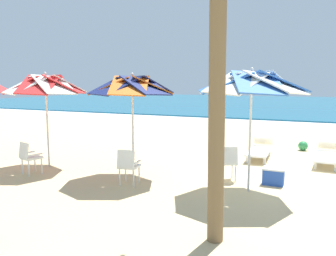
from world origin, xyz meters
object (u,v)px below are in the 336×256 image
at_px(beach_umbrella_0, 252,84).
at_px(plastic_chair_0, 228,161).
at_px(beach_umbrella_1, 132,86).
at_px(beach_umbrella_2, 46,85).
at_px(palm_tree_2, 219,28).
at_px(sun_lounger_1, 260,149).
at_px(sun_lounger_0, 327,154).
at_px(plastic_chair_2, 29,156).
at_px(plastic_chair_1, 128,165).
at_px(cooler_box, 273,176).
at_px(beach_ball, 303,146).

xyz_separation_m(beach_umbrella_0, plastic_chair_0, (-0.64, 0.62, -1.88)).
relative_size(beach_umbrella_1, beach_umbrella_2, 0.98).
distance_m(beach_umbrella_2, palm_tree_2, 6.34).
bearing_deg(sun_lounger_1, beach_umbrella_0, -84.26).
distance_m(beach_umbrella_0, palm_tree_2, 2.81).
bearing_deg(sun_lounger_0, sun_lounger_1, 179.88).
relative_size(beach_umbrella_1, plastic_chair_2, 3.05).
bearing_deg(plastic_chair_1, cooler_box, 25.26).
bearing_deg(plastic_chair_2, palm_tree_2, -17.41).
relative_size(cooler_box, beach_ball, 1.50).
height_order(beach_umbrella_1, sun_lounger_1, beach_umbrella_1).
relative_size(plastic_chair_1, palm_tree_2, 0.18).
distance_m(plastic_chair_0, sun_lounger_0, 3.71).
relative_size(plastic_chair_2, sun_lounger_1, 0.40).
bearing_deg(plastic_chair_2, beach_ball, 45.15).
relative_size(plastic_chair_2, palm_tree_2, 0.18).
relative_size(plastic_chair_0, plastic_chair_1, 1.00).
relative_size(beach_umbrella_0, beach_umbrella_1, 1.03).
bearing_deg(sun_lounger_1, plastic_chair_0, -95.44).
bearing_deg(beach_ball, plastic_chair_2, -134.85).
relative_size(beach_umbrella_0, beach_umbrella_2, 1.01).
height_order(plastic_chair_1, sun_lounger_1, plastic_chair_1).
relative_size(sun_lounger_0, sun_lounger_1, 1.00).
bearing_deg(cooler_box, palm_tree_2, -96.74).
xyz_separation_m(palm_tree_2, beach_ball, (0.82, 8.13, -3.00)).
bearing_deg(plastic_chair_1, beach_umbrella_0, 15.01).
xyz_separation_m(plastic_chair_0, palm_tree_2, (0.67, -3.32, 2.67)).
height_order(beach_umbrella_0, palm_tree_2, palm_tree_2).
height_order(plastic_chair_1, beach_umbrella_2, beach_umbrella_2).
height_order(plastic_chair_1, beach_ball, plastic_chair_1).
height_order(beach_umbrella_0, beach_ball, beach_umbrella_0).
relative_size(beach_umbrella_0, plastic_chair_2, 3.14).
height_order(plastic_chair_0, plastic_chair_2, same).
bearing_deg(sun_lounger_0, palm_tree_2, -104.06).
bearing_deg(palm_tree_2, plastic_chair_1, 143.61).
distance_m(beach_umbrella_1, plastic_chair_1, 1.97).
height_order(beach_umbrella_2, plastic_chair_2, beach_umbrella_2).
height_order(beach_umbrella_2, beach_ball, beach_umbrella_2).
bearing_deg(plastic_chair_1, beach_umbrella_1, 111.32).
bearing_deg(sun_lounger_0, beach_umbrella_0, -114.16).
height_order(sun_lounger_0, cooler_box, sun_lounger_0).
relative_size(beach_umbrella_1, palm_tree_2, 0.55).
xyz_separation_m(beach_umbrella_2, sun_lounger_1, (5.32, 3.65, -2.04)).
bearing_deg(beach_umbrella_2, beach_umbrella_0, 0.81).
height_order(beach_umbrella_2, sun_lounger_0, beach_umbrella_2).
distance_m(plastic_chair_1, sun_lounger_0, 6.05).
distance_m(plastic_chair_0, sun_lounger_1, 2.97).
distance_m(plastic_chair_1, sun_lounger_1, 4.87).
height_order(plastic_chair_0, beach_ball, plastic_chair_0).
bearing_deg(cooler_box, beach_umbrella_2, -172.27).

